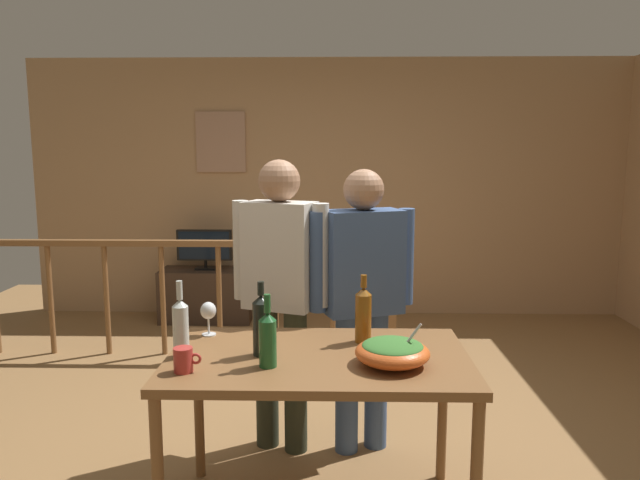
# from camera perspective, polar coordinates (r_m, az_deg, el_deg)

# --- Properties ---
(ground_plane) EXTENTS (7.89, 7.89, 0.00)m
(ground_plane) POSITION_cam_1_polar(r_m,az_deg,el_deg) (3.82, 0.48, -17.99)
(ground_plane) COLOR olive
(back_wall) EXTENTS (6.07, 0.10, 2.61)m
(back_wall) POSITION_cam_1_polar(r_m,az_deg,el_deg) (6.20, 0.85, 4.90)
(back_wall) COLOR tan
(back_wall) RESTS_ON ground_plane
(framed_picture) EXTENTS (0.50, 0.03, 0.60)m
(framed_picture) POSITION_cam_1_polar(r_m,az_deg,el_deg) (6.23, -9.38, 9.15)
(framed_picture) COLOR tan
(stair_railing) EXTENTS (3.39, 0.10, 1.02)m
(stair_railing) POSITION_cam_1_polar(r_m,az_deg,el_deg) (5.00, -7.00, -3.87)
(stair_railing) COLOR brown
(stair_railing) RESTS_ON ground_plane
(tv_console) EXTENTS (0.90, 0.40, 0.52)m
(tv_console) POSITION_cam_1_polar(r_m,az_deg,el_deg) (6.14, -10.70, -5.13)
(tv_console) COLOR #38281E
(tv_console) RESTS_ON ground_plane
(flat_screen_tv) EXTENTS (0.54, 0.12, 0.40)m
(flat_screen_tv) POSITION_cam_1_polar(r_m,az_deg,el_deg) (6.02, -10.89, -0.57)
(flat_screen_tv) COLOR black
(flat_screen_tv) RESTS_ON tv_console
(serving_table) EXTENTS (1.35, 0.81, 0.80)m
(serving_table) POSITION_cam_1_polar(r_m,az_deg,el_deg) (2.76, -0.16, -12.39)
(serving_table) COLOR brown
(serving_table) RESTS_ON ground_plane
(salad_bowl) EXTENTS (0.32, 0.32, 0.18)m
(salad_bowl) POSITION_cam_1_polar(r_m,az_deg,el_deg) (2.62, 6.88, -10.43)
(salad_bowl) COLOR #DB5B23
(salad_bowl) RESTS_ON serving_table
(wine_glass) EXTENTS (0.08, 0.08, 0.17)m
(wine_glass) POSITION_cam_1_polar(r_m,az_deg,el_deg) (3.03, -10.55, -6.73)
(wine_glass) COLOR silver
(wine_glass) RESTS_ON serving_table
(wine_bottle_amber) EXTENTS (0.08, 0.08, 0.33)m
(wine_bottle_amber) POSITION_cam_1_polar(r_m,az_deg,el_deg) (2.87, 4.13, -7.00)
(wine_bottle_amber) COLOR brown
(wine_bottle_amber) RESTS_ON serving_table
(wine_bottle_dark) EXTENTS (0.08, 0.08, 0.34)m
(wine_bottle_dark) POSITION_cam_1_polar(r_m,az_deg,el_deg) (2.70, -5.59, -7.94)
(wine_bottle_dark) COLOR black
(wine_bottle_dark) RESTS_ON serving_table
(wine_bottle_clear) EXTENTS (0.07, 0.07, 0.34)m
(wine_bottle_clear) POSITION_cam_1_polar(r_m,az_deg,el_deg) (2.74, -13.07, -8.00)
(wine_bottle_clear) COLOR silver
(wine_bottle_clear) RESTS_ON serving_table
(wine_bottle_green) EXTENTS (0.08, 0.08, 0.31)m
(wine_bottle_green) POSITION_cam_1_polar(r_m,az_deg,el_deg) (2.57, -4.98, -9.24)
(wine_bottle_green) COLOR #1E5628
(wine_bottle_green) RESTS_ON serving_table
(mug_red) EXTENTS (0.12, 0.08, 0.10)m
(mug_red) POSITION_cam_1_polar(r_m,az_deg,el_deg) (2.59, -12.79, -11.02)
(mug_red) COLOR #B7332D
(mug_red) RESTS_ON serving_table
(person_standing_left) EXTENTS (0.54, 0.34, 1.66)m
(person_standing_left) POSITION_cam_1_polar(r_m,az_deg,el_deg) (3.36, -3.80, -4.00)
(person_standing_left) COLOR #2D3323
(person_standing_left) RESTS_ON ground_plane
(person_standing_right) EXTENTS (0.58, 0.35, 1.61)m
(person_standing_right) POSITION_cam_1_polar(r_m,az_deg,el_deg) (3.35, 4.06, -4.48)
(person_standing_right) COLOR #3D5684
(person_standing_right) RESTS_ON ground_plane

